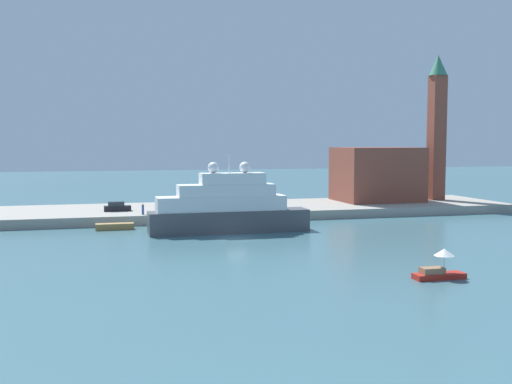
% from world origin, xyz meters
% --- Properties ---
extents(ground, '(400.00, 400.00, 0.00)m').
position_xyz_m(ground, '(0.00, 0.00, 0.00)').
color(ground, '#3D6670').
extents(quay_dock, '(110.00, 20.62, 1.50)m').
position_xyz_m(quay_dock, '(0.00, 26.31, 0.75)').
color(quay_dock, gray).
rests_on(quay_dock, ground).
extents(large_yacht, '(22.48, 4.13, 11.11)m').
position_xyz_m(large_yacht, '(0.02, 6.28, 3.36)').
color(large_yacht, '#4C4C51').
rests_on(large_yacht, ground).
extents(small_motorboat, '(4.88, 1.86, 2.78)m').
position_xyz_m(small_motorboat, '(12.75, -27.39, 1.02)').
color(small_motorboat, '#B22319').
rests_on(small_motorboat, ground).
extents(work_barge, '(5.38, 1.68, 0.91)m').
position_xyz_m(work_barge, '(-15.13, 12.87, 0.45)').
color(work_barge, olive).
rests_on(work_barge, ground).
extents(harbor_building, '(14.73, 12.09, 10.10)m').
position_xyz_m(harbor_building, '(33.86, 28.79, 6.55)').
color(harbor_building, brown).
rests_on(harbor_building, quay_dock).
extents(bell_tower, '(3.49, 3.49, 27.65)m').
position_xyz_m(bell_tower, '(45.90, 28.10, 16.37)').
color(bell_tower, brown).
rests_on(bell_tower, quay_dock).
extents(parked_car, '(4.26, 1.63, 1.53)m').
position_xyz_m(parked_car, '(-14.39, 23.59, 2.15)').
color(parked_car, black).
rests_on(parked_car, quay_dock).
extents(person_figure, '(0.36, 0.36, 1.69)m').
position_xyz_m(person_figure, '(-10.73, 17.71, 2.28)').
color(person_figure, '#334C8C').
rests_on(person_figure, quay_dock).
extents(mooring_bollard, '(0.39, 0.39, 0.68)m').
position_xyz_m(mooring_bollard, '(-2.69, 17.52, 1.83)').
color(mooring_bollard, black).
rests_on(mooring_bollard, quay_dock).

